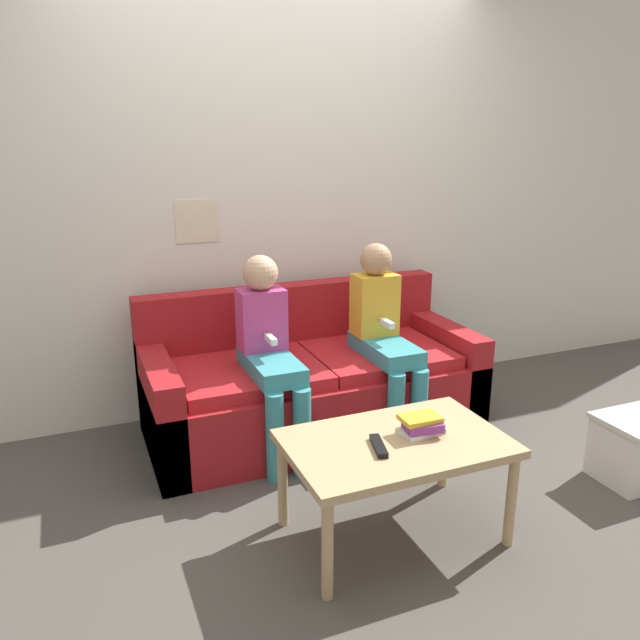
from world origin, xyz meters
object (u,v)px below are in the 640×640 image
object	(u,v)px
coffee_table	(396,451)
person_right	(384,331)
storage_box	(636,448)
couch	(311,384)
person_left	(269,347)
tv_remote	(379,446)

from	to	relation	value
coffee_table	person_right	distance (m)	1.00
coffee_table	storage_box	distance (m)	1.33
couch	person_left	world-z (taller)	person_left
person_right	storage_box	size ratio (longest dim) A/B	2.87
tv_remote	storage_box	bearing A→B (deg)	13.79
coffee_table	storage_box	bearing A→B (deg)	-2.68
tv_remote	storage_box	world-z (taller)	tv_remote
couch	storage_box	world-z (taller)	couch
person_right	storage_box	distance (m)	1.37
couch	storage_box	bearing A→B (deg)	-42.07
coffee_table	person_left	size ratio (longest dim) A/B	0.86
storage_box	coffee_table	bearing A→B (deg)	177.32
coffee_table	person_right	xyz separation A→B (m)	(0.41, 0.88, 0.20)
person_left	storage_box	world-z (taller)	person_left
couch	person_right	distance (m)	0.52
coffee_table	person_left	distance (m)	0.94
coffee_table	couch	bearing A→B (deg)	87.16
coffee_table	storage_box	xyz separation A→B (m)	(1.31, -0.06, -0.23)
coffee_table	tv_remote	size ratio (longest dim) A/B	5.11
couch	coffee_table	bearing A→B (deg)	-92.84
storage_box	tv_remote	bearing A→B (deg)	179.07
person_left	couch	bearing A→B (deg)	32.03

